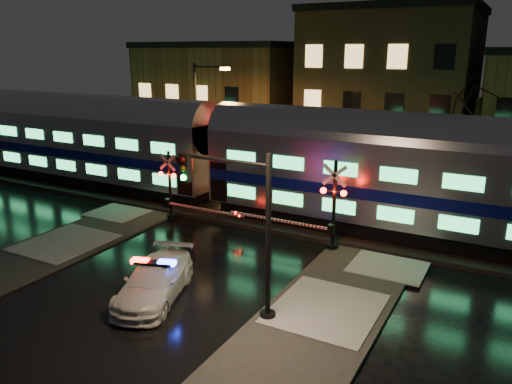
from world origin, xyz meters
TOP-DOWN VIEW (x-y plane):
  - ground at (0.00, 0.00)m, footprint 120.00×120.00m
  - ballast at (0.00, 5.00)m, footprint 90.00×4.20m
  - sidewalk_left at (-6.50, -6.00)m, footprint 4.00×20.00m
  - sidewalk_right at (6.50, -6.00)m, footprint 4.00×20.00m
  - building_left at (-13.00, 22.00)m, footprint 14.00×10.00m
  - building_mid at (2.00, 22.50)m, footprint 12.00×11.00m
  - train at (-3.17, 5.00)m, footprint 51.00×3.12m
  - police_car at (0.59, -5.03)m, footprint 3.31×5.04m
  - crossing_signal_right at (4.37, 2.31)m, footprint 5.90×0.66m
  - crossing_signal_left at (-4.08, 2.30)m, footprint 5.27×0.63m
  - traffic_light at (4.04, -4.48)m, footprint 3.71×0.68m
  - streetlight at (-7.03, 9.00)m, footprint 2.68×0.28m

SIDE VIEW (x-z plane):
  - ground at x=0.00m, z-range 0.00..0.00m
  - sidewalk_left at x=-6.50m, z-range 0.00..0.12m
  - sidewalk_right at x=6.50m, z-range 0.00..0.12m
  - ballast at x=0.00m, z-range 0.00..0.24m
  - police_car at x=0.59m, z-range -0.07..1.44m
  - crossing_signal_left at x=-4.08m, z-range -0.33..3.40m
  - crossing_signal_right at x=4.37m, z-range -0.36..3.82m
  - traffic_light at x=4.04m, z-range 0.18..5.92m
  - train at x=-3.17m, z-range 0.42..6.35m
  - building_left at x=-13.00m, z-range 0.00..9.00m
  - streetlight at x=-7.03m, z-range 0.61..8.62m
  - building_mid at x=2.00m, z-range 0.00..11.50m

